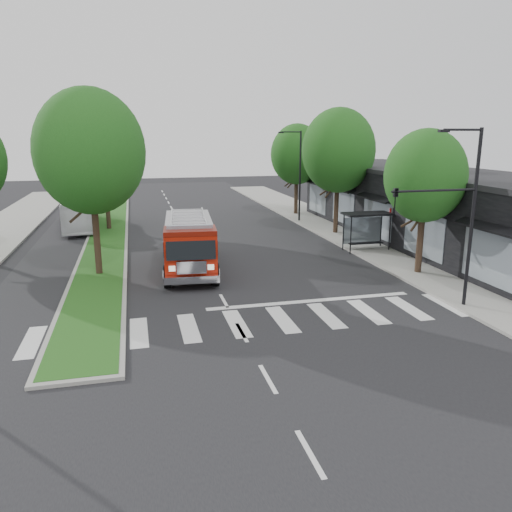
{
  "coord_description": "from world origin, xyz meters",
  "views": [
    {
      "loc": [
        -3.9,
        -22.23,
        7.73
      ],
      "look_at": [
        1.88,
        1.25,
        1.8
      ],
      "focal_mm": 35.0,
      "sensor_mm": 36.0,
      "label": 1
    }
  ],
  "objects": [
    {
      "name": "streetlight_right_near",
      "position": [
        9.61,
        -3.5,
        4.67
      ],
      "size": [
        4.08,
        0.22,
        8.0
      ],
      "color": "black",
      "rests_on": "ground"
    },
    {
      "name": "median",
      "position": [
        -6.0,
        18.0,
        0.08
      ],
      "size": [
        3.0,
        50.0,
        0.15
      ],
      "color": "gray",
      "rests_on": "ground"
    },
    {
      "name": "storefront_row",
      "position": [
        17.0,
        10.0,
        2.5
      ],
      "size": [
        8.0,
        30.0,
        5.0
      ],
      "primitive_type": "cube",
      "color": "black",
      "rests_on": "ground"
    },
    {
      "name": "tree_right_near",
      "position": [
        11.5,
        2.0,
        5.51
      ],
      "size": [
        4.4,
        4.4,
        8.05
      ],
      "color": "black",
      "rests_on": "ground"
    },
    {
      "name": "streetlight_right_far",
      "position": [
        10.35,
        20.0,
        4.48
      ],
      "size": [
        2.11,
        0.2,
        8.0
      ],
      "color": "black",
      "rests_on": "ground"
    },
    {
      "name": "ground",
      "position": [
        0.0,
        0.0,
        0.0
      ],
      "size": [
        140.0,
        140.0,
        0.0
      ],
      "primitive_type": "plane",
      "color": "black",
      "rests_on": "ground"
    },
    {
      "name": "sidewalk_right",
      "position": [
        12.5,
        10.0,
        0.07
      ],
      "size": [
        5.0,
        80.0,
        0.15
      ],
      "primitive_type": "cube",
      "color": "gray",
      "rests_on": "ground"
    },
    {
      "name": "tree_median_far",
      "position": [
        -6.0,
        20.0,
        6.49
      ],
      "size": [
        5.6,
        5.6,
        9.72
      ],
      "color": "black",
      "rests_on": "ground"
    },
    {
      "name": "bus_shelter",
      "position": [
        11.2,
        8.15,
        2.04
      ],
      "size": [
        3.2,
        1.6,
        2.61
      ],
      "color": "black",
      "rests_on": "ground"
    },
    {
      "name": "tree_right_far",
      "position": [
        11.5,
        24.0,
        5.84
      ],
      "size": [
        5.0,
        5.0,
        8.73
      ],
      "color": "black",
      "rests_on": "ground"
    },
    {
      "name": "fire_engine",
      "position": [
        -0.89,
        6.26,
        1.53
      ],
      "size": [
        3.57,
        9.42,
        3.19
      ],
      "rotation": [
        0.0,
        0.0,
        -0.09
      ],
      "color": "#660F05",
      "rests_on": "ground"
    },
    {
      "name": "tree_right_mid",
      "position": [
        11.5,
        14.0,
        6.49
      ],
      "size": [
        5.6,
        5.6,
        9.72
      ],
      "color": "black",
      "rests_on": "ground"
    },
    {
      "name": "city_bus",
      "position": [
        -8.5,
        21.84,
        1.5
      ],
      "size": [
        3.56,
        10.94,
        2.99
      ],
      "primitive_type": "imported",
      "rotation": [
        0.0,
        0.0,
        0.1
      ],
      "color": "silver",
      "rests_on": "ground"
    },
    {
      "name": "tree_median_near",
      "position": [
        -6.0,
        6.0,
        6.81
      ],
      "size": [
        5.8,
        5.8,
        10.16
      ],
      "color": "black",
      "rests_on": "ground"
    }
  ]
}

